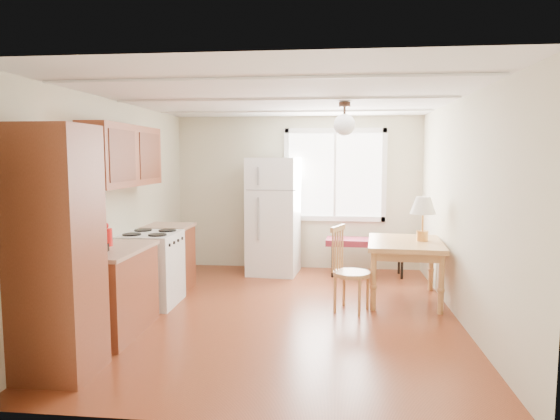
# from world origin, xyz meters

# --- Properties ---
(room_shell) EXTENTS (4.60, 5.60, 2.62)m
(room_shell) POSITION_xyz_m (0.00, 0.00, 1.25)
(room_shell) COLOR #582212
(room_shell) RESTS_ON ground
(kitchen_run) EXTENTS (0.65, 3.40, 2.20)m
(kitchen_run) POSITION_xyz_m (-1.72, -0.63, 0.84)
(kitchen_run) COLOR brown
(kitchen_run) RESTS_ON ground
(window_unit) EXTENTS (1.64, 0.05, 1.51)m
(window_unit) POSITION_xyz_m (0.60, 2.47, 1.55)
(window_unit) COLOR white
(window_unit) RESTS_ON room_shell
(pendant_light) EXTENTS (0.26, 0.26, 0.40)m
(pendant_light) POSITION_xyz_m (0.70, 0.40, 2.24)
(pendant_light) COLOR black
(pendant_light) RESTS_ON room_shell
(refrigerator) EXTENTS (0.82, 0.82, 1.83)m
(refrigerator) POSITION_xyz_m (-0.35, 2.05, 0.92)
(refrigerator) COLOR white
(refrigerator) RESTS_ON ground
(bench) EXTENTS (1.27, 0.53, 0.57)m
(bench) POSITION_xyz_m (1.10, 2.03, 0.51)
(bench) COLOR maroon
(bench) RESTS_ON ground
(dining_table) EXTENTS (1.02, 1.30, 0.77)m
(dining_table) POSITION_xyz_m (1.50, 0.74, 0.66)
(dining_table) COLOR #A87540
(dining_table) RESTS_ON ground
(chair) EXTENTS (0.49, 0.49, 1.01)m
(chair) POSITION_xyz_m (0.72, 0.22, 0.58)
(chair) COLOR #A87540
(chair) RESTS_ON ground
(table_lamp) EXTENTS (0.33, 0.33, 0.57)m
(table_lamp) POSITION_xyz_m (1.72, 0.79, 1.18)
(table_lamp) COLOR #CC8C41
(table_lamp) RESTS_ON dining_table
(coffee_maker) EXTENTS (0.20, 0.25, 0.34)m
(coffee_maker) POSITION_xyz_m (-1.72, -1.11, 1.02)
(coffee_maker) COLOR black
(coffee_maker) RESTS_ON kitchen_run
(kettle) EXTENTS (0.13, 0.13, 0.25)m
(kettle) POSITION_xyz_m (-1.81, -0.72, 1.00)
(kettle) COLOR red
(kettle) RESTS_ON kitchen_run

